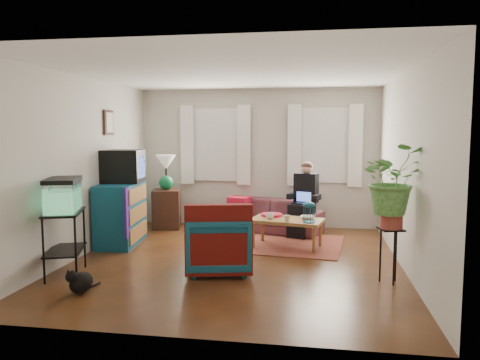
% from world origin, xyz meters
% --- Properties ---
extents(floor, '(4.50, 5.00, 0.01)m').
position_xyz_m(floor, '(0.00, 0.00, 0.00)').
color(floor, '#4F2B14').
rests_on(floor, ground).
extents(ceiling, '(4.50, 5.00, 0.01)m').
position_xyz_m(ceiling, '(0.00, 0.00, 2.60)').
color(ceiling, white).
rests_on(ceiling, wall_back).
extents(wall_back, '(4.50, 0.01, 2.60)m').
position_xyz_m(wall_back, '(0.00, 2.50, 1.30)').
color(wall_back, silver).
rests_on(wall_back, floor).
extents(wall_front, '(4.50, 0.01, 2.60)m').
position_xyz_m(wall_front, '(0.00, -2.50, 1.30)').
color(wall_front, silver).
rests_on(wall_front, floor).
extents(wall_left, '(0.01, 5.00, 2.60)m').
position_xyz_m(wall_left, '(-2.25, 0.00, 1.30)').
color(wall_left, silver).
rests_on(wall_left, floor).
extents(wall_right, '(0.01, 5.00, 2.60)m').
position_xyz_m(wall_right, '(2.25, 0.00, 1.30)').
color(wall_right, silver).
rests_on(wall_right, floor).
extents(window_left, '(1.08, 0.04, 1.38)m').
position_xyz_m(window_left, '(-0.80, 2.48, 1.55)').
color(window_left, white).
rests_on(window_left, wall_back).
extents(window_right, '(1.08, 0.04, 1.38)m').
position_xyz_m(window_right, '(1.25, 2.48, 1.55)').
color(window_right, white).
rests_on(window_right, wall_back).
extents(curtains_left, '(1.36, 0.06, 1.50)m').
position_xyz_m(curtains_left, '(-0.80, 2.40, 1.55)').
color(curtains_left, white).
rests_on(curtains_left, wall_back).
extents(curtains_right, '(1.36, 0.06, 1.50)m').
position_xyz_m(curtains_right, '(1.25, 2.40, 1.55)').
color(curtains_right, white).
rests_on(curtains_right, wall_back).
extents(picture_frame, '(0.04, 0.32, 0.40)m').
position_xyz_m(picture_frame, '(-2.21, 0.85, 1.95)').
color(picture_frame, '#3D2616').
rests_on(picture_frame, wall_left).
extents(area_rug, '(2.17, 1.82, 0.01)m').
position_xyz_m(area_rug, '(0.52, 1.10, 0.01)').
color(area_rug, brown).
rests_on(area_rug, floor).
extents(sofa, '(2.10, 1.34, 0.76)m').
position_xyz_m(sofa, '(0.24, 2.05, 0.38)').
color(sofa, brown).
rests_on(sofa, floor).
extents(seated_person, '(0.65, 0.72, 1.16)m').
position_xyz_m(seated_person, '(0.91, 1.83, 0.58)').
color(seated_person, black).
rests_on(seated_person, sofa).
extents(side_table, '(0.58, 0.58, 0.72)m').
position_xyz_m(side_table, '(-1.65, 2.00, 0.36)').
color(side_table, '#382415').
rests_on(side_table, floor).
extents(table_lamp, '(0.44, 0.44, 0.66)m').
position_xyz_m(table_lamp, '(-1.65, 2.00, 1.03)').
color(table_lamp, white).
rests_on(table_lamp, side_table).
extents(dresser, '(0.65, 1.15, 0.99)m').
position_xyz_m(dresser, '(-1.99, 0.70, 0.49)').
color(dresser, navy).
rests_on(dresser, floor).
extents(crt_tv, '(0.65, 0.61, 0.53)m').
position_xyz_m(crt_tv, '(-1.98, 0.81, 1.25)').
color(crt_tv, black).
rests_on(crt_tv, dresser).
extents(aquarium_stand, '(0.62, 0.82, 0.82)m').
position_xyz_m(aquarium_stand, '(-2.00, -0.99, 0.41)').
color(aquarium_stand, black).
rests_on(aquarium_stand, floor).
extents(aquarium, '(0.56, 0.75, 0.43)m').
position_xyz_m(aquarium, '(-2.00, -0.99, 1.03)').
color(aquarium, '#7FD899').
rests_on(aquarium, aquarium_stand).
extents(black_cat, '(0.31, 0.40, 0.30)m').
position_xyz_m(black_cat, '(-1.49, -1.57, 0.15)').
color(black_cat, black).
rests_on(black_cat, floor).
extents(armchair, '(0.95, 0.91, 0.82)m').
position_xyz_m(armchair, '(-0.14, -0.50, 0.41)').
color(armchair, '#136D72').
rests_on(armchair, floor).
extents(serape_throw, '(0.85, 0.37, 0.68)m').
position_xyz_m(serape_throw, '(-0.07, -0.81, 0.58)').
color(serape_throw, '#9E0A0A').
rests_on(serape_throw, armchair).
extents(coffee_table, '(1.20, 0.82, 0.45)m').
position_xyz_m(coffee_table, '(0.67, 0.87, 0.23)').
color(coffee_table, olive).
rests_on(coffee_table, floor).
extents(cup_a, '(0.15, 0.15, 0.10)m').
position_xyz_m(cup_a, '(0.40, 0.83, 0.50)').
color(cup_a, white).
rests_on(cup_a, coffee_table).
extents(cup_b, '(0.12, 0.12, 0.09)m').
position_xyz_m(cup_b, '(0.68, 0.69, 0.50)').
color(cup_b, beige).
rests_on(cup_b, coffee_table).
extents(bowl, '(0.26, 0.26, 0.05)m').
position_xyz_m(bowl, '(0.98, 0.90, 0.48)').
color(bowl, white).
rests_on(bowl, coffee_table).
extents(snack_tray, '(0.40, 0.40, 0.04)m').
position_xyz_m(snack_tray, '(0.41, 1.08, 0.47)').
color(snack_tray, '#B21414').
rests_on(snack_tray, coffee_table).
extents(birdcage, '(0.21, 0.21, 0.32)m').
position_xyz_m(birdcage, '(1.00, 0.64, 0.61)').
color(birdcage, '#115B6B').
rests_on(birdcage, coffee_table).
extents(plant_stand, '(0.34, 0.34, 0.66)m').
position_xyz_m(plant_stand, '(1.99, -0.64, 0.33)').
color(plant_stand, black).
rests_on(plant_stand, floor).
extents(potted_plant, '(0.90, 0.83, 0.84)m').
position_xyz_m(potted_plant, '(1.99, -0.64, 1.12)').
color(potted_plant, '#599947').
rests_on(potted_plant, plant_stand).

